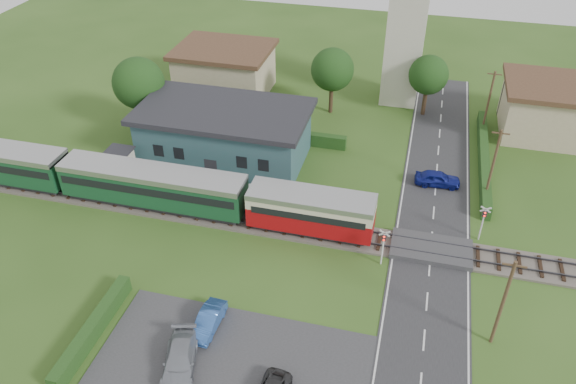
% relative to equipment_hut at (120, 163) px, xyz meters
% --- Properties ---
extents(ground, '(120.00, 120.00, 0.00)m').
position_rel_equipment_hut_xyz_m(ground, '(18.00, -5.20, -1.75)').
color(ground, '#2D4C19').
extents(railway_track, '(76.00, 3.20, 0.49)m').
position_rel_equipment_hut_xyz_m(railway_track, '(18.00, -3.20, -1.64)').
color(railway_track, '#4C443D').
rests_on(railway_track, ground).
extents(road, '(6.00, 70.00, 0.05)m').
position_rel_equipment_hut_xyz_m(road, '(28.00, -5.20, -1.72)').
color(road, '#28282B').
rests_on(road, ground).
extents(car_park, '(17.00, 9.00, 0.08)m').
position_rel_equipment_hut_xyz_m(car_park, '(16.50, -17.20, -1.71)').
color(car_park, '#333335').
rests_on(car_park, ground).
extents(crossing_deck, '(6.20, 3.40, 0.45)m').
position_rel_equipment_hut_xyz_m(crossing_deck, '(28.00, -3.20, -1.52)').
color(crossing_deck, '#333335').
rests_on(crossing_deck, ground).
extents(platform, '(30.00, 3.00, 0.45)m').
position_rel_equipment_hut_xyz_m(platform, '(8.00, 0.00, -1.52)').
color(platform, gray).
rests_on(platform, ground).
extents(equipment_hut, '(2.30, 2.30, 2.55)m').
position_rel_equipment_hut_xyz_m(equipment_hut, '(0.00, 0.00, 0.00)').
color(equipment_hut, beige).
rests_on(equipment_hut, platform).
extents(station_building, '(16.00, 9.00, 5.30)m').
position_rel_equipment_hut_xyz_m(station_building, '(8.00, 5.79, 0.95)').
color(station_building, '#345158').
rests_on(station_building, ground).
extents(train, '(43.20, 2.90, 3.40)m').
position_rel_equipment_hut_xyz_m(train, '(1.63, -3.20, 0.43)').
color(train, '#232328').
rests_on(train, ground).
extents(church_tower, '(6.00, 6.00, 17.60)m').
position_rel_equipment_hut_xyz_m(church_tower, '(23.00, 22.80, 8.48)').
color(church_tower, beige).
rests_on(church_tower, ground).
extents(house_west, '(10.80, 8.80, 5.50)m').
position_rel_equipment_hut_xyz_m(house_west, '(3.00, 19.80, 1.04)').
color(house_west, tan).
rests_on(house_west, ground).
extents(house_east, '(8.80, 8.80, 5.50)m').
position_rel_equipment_hut_xyz_m(house_east, '(38.00, 18.80, 1.05)').
color(house_east, tan).
rests_on(house_east, ground).
extents(hedge_carpark, '(0.80, 9.00, 1.20)m').
position_rel_equipment_hut_xyz_m(hedge_carpark, '(7.00, -17.20, -1.15)').
color(hedge_carpark, '#193814').
rests_on(hedge_carpark, ground).
extents(hedge_roadside, '(0.80, 18.00, 1.20)m').
position_rel_equipment_hut_xyz_m(hedge_roadside, '(32.20, 10.80, -1.15)').
color(hedge_roadside, '#193814').
rests_on(hedge_roadside, ground).
extents(hedge_station, '(22.00, 0.80, 1.30)m').
position_rel_equipment_hut_xyz_m(hedge_station, '(8.00, 10.30, -1.10)').
color(hedge_station, '#193814').
rests_on(hedge_station, ground).
extents(tree_a, '(5.20, 5.20, 8.00)m').
position_rel_equipment_hut_xyz_m(tree_a, '(-2.00, 8.80, 3.63)').
color(tree_a, '#332316').
rests_on(tree_a, ground).
extents(tree_b, '(4.60, 4.60, 7.34)m').
position_rel_equipment_hut_xyz_m(tree_b, '(16.00, 17.80, 3.27)').
color(tree_b, '#332316').
rests_on(tree_b, ground).
extents(tree_c, '(4.20, 4.20, 6.78)m').
position_rel_equipment_hut_xyz_m(tree_c, '(26.00, 19.80, 2.91)').
color(tree_c, '#332316').
rests_on(tree_c, ground).
extents(utility_pole_b, '(1.40, 0.22, 7.00)m').
position_rel_equipment_hut_xyz_m(utility_pole_b, '(32.20, -11.20, 1.88)').
color(utility_pole_b, '#473321').
rests_on(utility_pole_b, ground).
extents(utility_pole_c, '(1.40, 0.22, 7.00)m').
position_rel_equipment_hut_xyz_m(utility_pole_c, '(32.20, 4.80, 1.88)').
color(utility_pole_c, '#473321').
rests_on(utility_pole_c, ground).
extents(utility_pole_d, '(1.40, 0.22, 7.00)m').
position_rel_equipment_hut_xyz_m(utility_pole_d, '(32.20, 16.80, 1.88)').
color(utility_pole_d, '#473321').
rests_on(utility_pole_d, ground).
extents(crossing_signal_near, '(0.84, 0.28, 3.28)m').
position_rel_equipment_hut_xyz_m(crossing_signal_near, '(24.40, -5.61, 0.39)').
color(crossing_signal_near, silver).
rests_on(crossing_signal_near, ground).
extents(crossing_signal_far, '(0.84, 0.28, 3.28)m').
position_rel_equipment_hut_xyz_m(crossing_signal_far, '(31.60, -0.81, 0.39)').
color(crossing_signal_far, silver).
rests_on(crossing_signal_far, ground).
extents(streetlamp_west, '(0.30, 0.30, 5.15)m').
position_rel_equipment_hut_xyz_m(streetlamp_west, '(-4.00, 14.80, 1.29)').
color(streetlamp_west, '#3F3F47').
rests_on(streetlamp_west, ground).
extents(streetlamp_east, '(0.30, 0.30, 5.15)m').
position_rel_equipment_hut_xyz_m(streetlamp_east, '(34.00, 21.80, 1.29)').
color(streetlamp_east, '#3F3F47').
rests_on(streetlamp_east, ground).
extents(car_on_road, '(4.13, 1.89, 1.37)m').
position_rel_equipment_hut_xyz_m(car_on_road, '(28.06, 6.10, -1.01)').
color(car_on_road, navy).
rests_on(car_on_road, road).
extents(car_park_blue, '(1.44, 3.77, 1.22)m').
position_rel_equipment_hut_xyz_m(car_park_blue, '(14.06, -14.70, -1.05)').
color(car_park_blue, '#2C569E').
rests_on(car_park_blue, car_park).
extents(car_park_silver, '(3.07, 5.03, 1.36)m').
position_rel_equipment_hut_xyz_m(car_park_silver, '(13.53, -18.13, -0.99)').
color(car_park_silver, '#90959E').
rests_on(car_park_silver, car_park).
extents(pedestrian_near, '(0.56, 0.38, 1.50)m').
position_rel_equipment_hut_xyz_m(pedestrian_near, '(15.24, -0.54, -0.55)').
color(pedestrian_near, gray).
rests_on(pedestrian_near, platform).
extents(pedestrian_far, '(0.73, 0.89, 1.67)m').
position_rel_equipment_hut_xyz_m(pedestrian_far, '(3.84, -0.21, -0.46)').
color(pedestrian_far, gray).
rests_on(pedestrian_far, platform).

